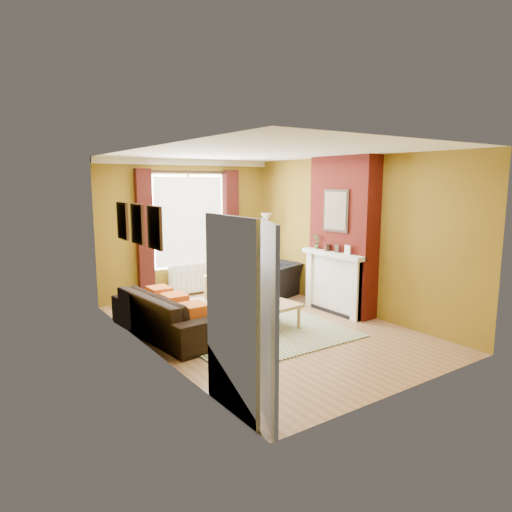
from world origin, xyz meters
name	(u,v)px	position (x,y,z in m)	size (l,w,h in m)	color
ground	(265,327)	(0.00, 0.00, 0.00)	(5.50, 5.50, 0.00)	brown
room_walls	(285,239)	(0.63, 0.28, 1.38)	(3.82, 5.54, 2.83)	olive
striped_rug	(239,321)	(-0.19, 0.49, 0.01)	(2.56, 3.54, 0.02)	#314089
sofa	(168,313)	(-1.42, 0.59, 0.33)	(2.29, 0.89, 0.67)	black
armchair	(273,280)	(1.32, 1.56, 0.35)	(1.06, 0.93, 0.69)	black
coffee_table	(264,302)	(0.09, 0.16, 0.38)	(0.74, 1.31, 0.42)	tan
wicker_stool	(214,288)	(0.19, 2.02, 0.25)	(0.50, 0.50, 0.50)	#9E7944
floor_lamp	(266,230)	(1.55, 2.12, 1.33)	(0.29, 0.29, 1.68)	black
book_a	(268,304)	(-0.05, -0.16, 0.43)	(0.20, 0.27, 0.03)	#999999
book_b	(247,294)	(0.03, 0.57, 0.43)	(0.20, 0.28, 0.02)	#999999
mug	(276,296)	(0.28, 0.07, 0.47)	(0.10, 0.10, 0.09)	#999999
tv_remote	(255,301)	(-0.08, 0.14, 0.43)	(0.11, 0.17, 0.02)	#252527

